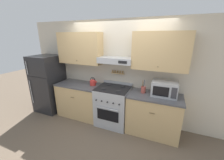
{
  "coord_description": "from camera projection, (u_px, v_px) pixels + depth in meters",
  "views": [
    {
      "loc": [
        1.16,
        -2.55,
        2.15
      ],
      "look_at": [
        -0.01,
        0.27,
        1.18
      ],
      "focal_mm": 22.0,
      "sensor_mm": 36.0,
      "label": 1
    }
  ],
  "objects": [
    {
      "name": "ground_plane",
      "position": [
        108.0,
        130.0,
        3.32
      ],
      "size": [
        16.0,
        16.0,
        0.0
      ],
      "primitive_type": "plane",
      "color": "brown"
    },
    {
      "name": "tea_kettle",
      "position": [
        93.0,
        82.0,
        3.58
      ],
      "size": [
        0.2,
        0.16,
        0.22
      ],
      "color": "red",
      "rests_on": "counter_left"
    },
    {
      "name": "stove_range",
      "position": [
        113.0,
        106.0,
        3.45
      ],
      "size": [
        0.79,
        0.71,
        1.03
      ],
      "color": "#ADAFB5",
      "rests_on": "ground_plane"
    },
    {
      "name": "refrigerator",
      "position": [
        49.0,
        83.0,
        4.06
      ],
      "size": [
        0.74,
        0.77,
        1.64
      ],
      "color": "#232326",
      "rests_on": "ground_plane"
    },
    {
      "name": "utensil_crock",
      "position": [
        143.0,
        89.0,
        3.1
      ],
      "size": [
        0.11,
        0.11,
        0.3
      ],
      "color": "#B24C42",
      "rests_on": "counter_right"
    },
    {
      "name": "counter_left",
      "position": [
        80.0,
        99.0,
        3.84
      ],
      "size": [
        1.21,
        0.67,
        0.93
      ],
      "color": "tan",
      "rests_on": "ground_plane"
    },
    {
      "name": "counter_right",
      "position": [
        153.0,
        114.0,
        3.12
      ],
      "size": [
        1.16,
        0.67,
        0.93
      ],
      "color": "tan",
      "rests_on": "ground_plane"
    },
    {
      "name": "microwave",
      "position": [
        164.0,
        89.0,
        2.93
      ],
      "size": [
        0.52,
        0.4,
        0.32
      ],
      "color": "#ADAFB5",
      "rests_on": "counter_right"
    },
    {
      "name": "wall_back",
      "position": [
        117.0,
        64.0,
        3.41
      ],
      "size": [
        5.2,
        0.46,
        2.55
      ],
      "color": "beige",
      "rests_on": "ground_plane"
    }
  ]
}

